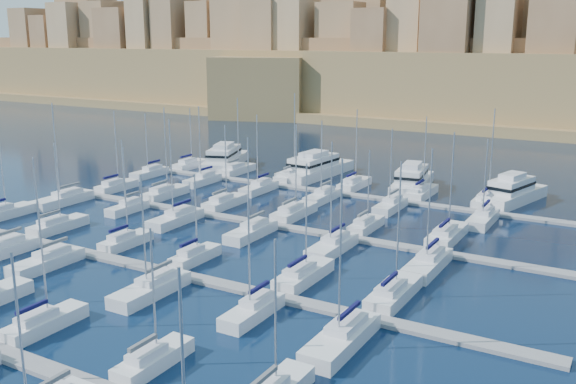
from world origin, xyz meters
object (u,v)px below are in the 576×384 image
Objects in this scene: motor_yacht_a at (225,158)px; motor_yacht_c at (412,180)px; motor_yacht_d at (512,192)px; sailboat_4 at (153,360)px; motor_yacht_b at (315,168)px.

motor_yacht_a is 40.85m from motor_yacht_c.
motor_yacht_d is at bearing -1.32° from motor_yacht_c.
sailboat_4 reaches higher than motor_yacht_d.
motor_yacht_a is at bearing 121.45° from sailboat_4.
sailboat_4 reaches higher than motor_yacht_c.
sailboat_4 is 83.77m from motor_yacht_a.
motor_yacht_c is (-2.85, 70.73, 1.01)m from sailboat_4.
sailboat_4 reaches higher than motor_yacht_b.
sailboat_4 is at bearing -87.69° from motor_yacht_c.
motor_yacht_c is at bearing 178.68° from motor_yacht_d.
motor_yacht_c and motor_yacht_d have the same top height.
sailboat_4 is 70.80m from motor_yacht_c.
motor_yacht_a and motor_yacht_c have the same top height.
motor_yacht_b is (-22.87, 72.20, 1.01)m from sailboat_4.
motor_yacht_b is 1.17× the size of motor_yacht_c.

